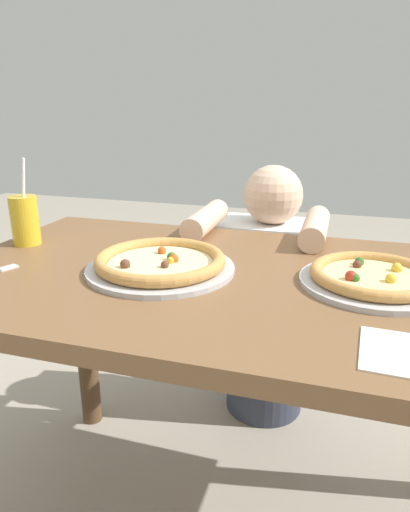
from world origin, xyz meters
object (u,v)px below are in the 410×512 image
at_px(drink_cup_colored, 25,220).
at_px(pizza_near, 160,263).
at_px(pizza_far, 373,278).
at_px(diner_seated, 266,304).

bearing_deg(drink_cup_colored, pizza_near, -12.12).
distance_m(pizza_far, diner_seated, 0.70).
xyz_separation_m(pizza_far, drink_cup_colored, (-0.90, 0.04, 0.05)).
xyz_separation_m(pizza_near, pizza_far, (0.47, 0.05, -0.00)).
height_order(drink_cup_colored, diner_seated, drink_cup_colored).
height_order(pizza_near, drink_cup_colored, drink_cup_colored).
xyz_separation_m(pizza_near, diner_seated, (0.16, 0.59, -0.34)).
distance_m(pizza_near, pizza_far, 0.47).
distance_m(pizza_near, drink_cup_colored, 0.45).
distance_m(pizza_far, drink_cup_colored, 0.90).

